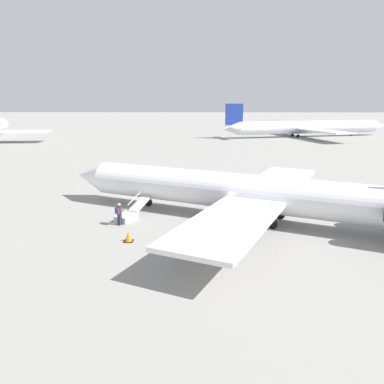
{
  "coord_description": "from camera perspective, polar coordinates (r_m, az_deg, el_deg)",
  "views": [
    {
      "loc": [
        2.99,
        28.8,
        9.19
      ],
      "look_at": [
        4.11,
        -0.8,
        2.0
      ],
      "focal_mm": 35.0,
      "sensor_mm": 36.0,
      "label": 1
    }
  ],
  "objects": [
    {
      "name": "airplane_far_left",
      "position": [
        104.78,
        17.05,
        9.44
      ],
      "size": [
        46.73,
        36.77,
        8.64
      ],
      "rotation": [
        0.0,
        0.0,
        3.43
      ],
      "color": "silver",
      "rests_on": "ground"
    },
    {
      "name": "ground_plane",
      "position": [
        30.38,
        7.73,
        -4.09
      ],
      "size": [
        600.0,
        600.0,
        0.0
      ],
      "primitive_type": "plane",
      "color": "gray"
    },
    {
      "name": "traffic_cone_near_stairs",
      "position": [
        25.69,
        -9.67,
        -6.74
      ],
      "size": [
        0.63,
        0.63,
        0.7
      ],
      "color": "black",
      "rests_on": "ground"
    },
    {
      "name": "boarding_stairs",
      "position": [
        30.35,
        -9.54,
        -3.41
      ],
      "size": [
        2.51,
        4.09,
        1.82
      ],
      "rotation": [
        0.0,
        0.0,
        -1.98
      ],
      "color": "#B2B2B7",
      "rests_on": "ground"
    },
    {
      "name": "airplane_main",
      "position": [
        29.48,
        9.81,
        -0.18
      ],
      "size": [
        32.48,
        25.49,
        7.52
      ],
      "rotation": [
        0.0,
        0.0,
        -0.41
      ],
      "color": "white",
      "rests_on": "ground"
    },
    {
      "name": "passenger",
      "position": [
        28.87,
        -11.06,
        -3.09
      ],
      "size": [
        0.45,
        0.57,
        1.74
      ],
      "rotation": [
        0.0,
        0.0,
        -1.98
      ],
      "color": "#23232D",
      "rests_on": "ground"
    }
  ]
}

